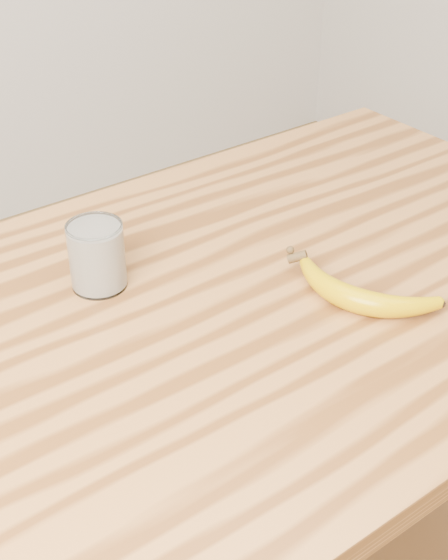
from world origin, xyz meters
TOP-DOWN VIEW (x-y plane):
  - table at (0.00, 0.00)m, footprint 1.20×0.80m
  - smoothie_glass at (-0.20, 0.14)m, footprint 0.08×0.08m
  - banana at (0.05, -0.13)m, footprint 0.21×0.31m

SIDE VIEW (x-z plane):
  - table at x=0.00m, z-range 0.32..1.22m
  - banana at x=0.05m, z-range 0.90..0.94m
  - smoothie_glass at x=-0.20m, z-range 0.90..1.00m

